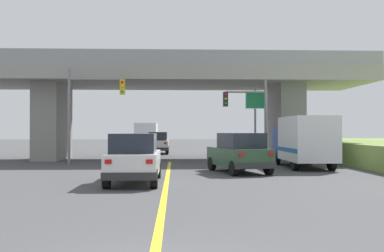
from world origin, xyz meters
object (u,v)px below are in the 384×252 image
object	(u,v)px
suv_crossing	(239,153)
box_truck	(303,141)
traffic_signal_nearside	(251,111)
semi_truck_distant	(147,136)
sedan_oncoming	(158,143)
suv_lead	(135,158)
highway_sign	(255,109)
traffic_signal_farside	(87,103)

from	to	relation	value
suv_crossing	box_truck	xyz separation A→B (m)	(4.15, 2.96, 0.54)
traffic_signal_nearside	semi_truck_distant	size ratio (longest dim) A/B	0.74
box_truck	semi_truck_distant	bearing A→B (deg)	112.77
box_truck	sedan_oncoming	xyz separation A→B (m)	(-8.98, 16.17, -0.54)
suv_lead	traffic_signal_nearside	size ratio (longest dim) A/B	0.88
suv_crossing	highway_sign	size ratio (longest dim) A/B	0.94
suv_lead	highway_sign	bearing A→B (deg)	59.13
box_truck	suv_lead	bearing A→B (deg)	-141.07
suv_lead	sedan_oncoming	size ratio (longest dim) A/B	1.10
sedan_oncoming	highway_sign	distance (m)	13.82
box_truck	sedan_oncoming	world-z (taller)	box_truck
suv_lead	highway_sign	distance (m)	14.07
suv_lead	sedan_oncoming	distance (m)	23.50
suv_lead	traffic_signal_farside	xyz separation A→B (m)	(-3.89, 10.27, 2.88)
suv_lead	box_truck	size ratio (longest dim) A/B	0.75
suv_lead	traffic_signal_farside	distance (m)	11.36
semi_truck_distant	suv_lead	bearing A→B (deg)	-87.32
suv_lead	suv_crossing	xyz separation A→B (m)	(4.92, 4.37, -0.00)
suv_crossing	traffic_signal_farside	size ratio (longest dim) A/B	0.77
suv_crossing	highway_sign	bearing A→B (deg)	59.60
box_truck	traffic_signal_nearside	bearing A→B (deg)	122.44
box_truck	highway_sign	xyz separation A→B (m)	(-1.98, 4.54, 2.07)
suv_lead	box_truck	bearing A→B (deg)	38.93
traffic_signal_farside	highway_sign	world-z (taller)	traffic_signal_farside
suv_lead	box_truck	xyz separation A→B (m)	(9.07, 7.33, 0.54)
box_truck	sedan_oncoming	size ratio (longest dim) A/B	1.47
suv_lead	traffic_signal_farside	bearing A→B (deg)	110.76
highway_sign	suv_crossing	bearing A→B (deg)	-106.13
highway_sign	sedan_oncoming	bearing A→B (deg)	121.05
suv_lead	suv_crossing	size ratio (longest dim) A/B	1.03
highway_sign	traffic_signal_nearside	bearing A→B (deg)	-118.33
box_truck	highway_sign	bearing A→B (deg)	113.58
highway_sign	semi_truck_distant	xyz separation A→B (m)	(-8.62, 20.72, -2.04)
suv_crossing	box_truck	distance (m)	5.13
suv_lead	semi_truck_distant	bearing A→B (deg)	92.68
sedan_oncoming	traffic_signal_farside	distance (m)	14.11
sedan_oncoming	traffic_signal_farside	bearing A→B (deg)	-106.78
semi_truck_distant	box_truck	bearing A→B (deg)	-67.23
traffic_signal_farside	semi_truck_distant	world-z (taller)	traffic_signal_farside
sedan_oncoming	traffic_signal_farside	world-z (taller)	traffic_signal_farside
suv_crossing	traffic_signal_farside	xyz separation A→B (m)	(-8.82, 5.91, 2.88)
suv_lead	traffic_signal_farside	size ratio (longest dim) A/B	0.79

